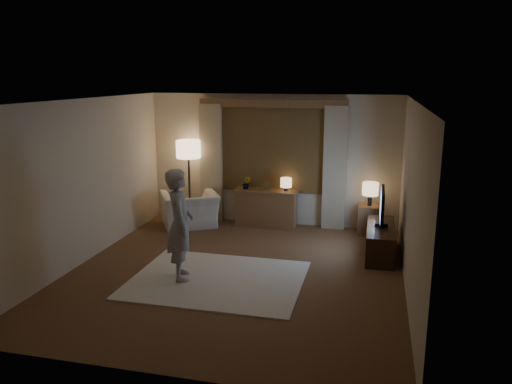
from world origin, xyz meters
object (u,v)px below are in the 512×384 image
(person, at_px, (180,224))
(tv_stand, at_px, (380,241))
(armchair, at_px, (190,210))
(sideboard, at_px, (266,209))
(side_table, at_px, (369,220))

(person, bearing_deg, tv_stand, -82.64)
(armchair, relative_size, person, 0.64)
(sideboard, bearing_deg, side_table, -1.43)
(side_table, relative_size, person, 0.34)
(sideboard, distance_m, side_table, 2.01)
(armchair, height_order, tv_stand, armchair)
(armchair, xyz_separation_m, tv_stand, (3.69, -0.79, -0.09))
(side_table, xyz_separation_m, person, (-2.65, -2.85, 0.56))
(sideboard, xyz_separation_m, person, (-0.64, -2.90, 0.49))
(side_table, bearing_deg, sideboard, 178.57)
(tv_stand, bearing_deg, armchair, 167.88)
(person, bearing_deg, sideboard, -36.18)
(tv_stand, bearing_deg, person, -148.91)
(tv_stand, distance_m, person, 3.39)
(armchair, distance_m, side_table, 3.49)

